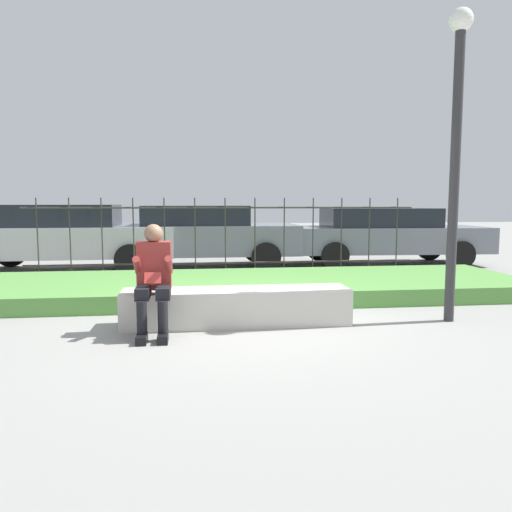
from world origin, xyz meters
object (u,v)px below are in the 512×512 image
object	(u,v)px
car_parked_right	(384,234)
car_parked_center	(202,234)
car_parked_left	(64,236)
street_lamp	(456,132)
person_seated_reader	(154,275)
stone_bench	(237,309)

from	to	relation	value
car_parked_right	car_parked_center	size ratio (longest dim) A/B	1.11
car_parked_left	car_parked_center	xyz separation A→B (m)	(2.97, 0.17, -0.01)
street_lamp	car_parked_right	bearing A→B (deg)	76.27
car_parked_right	car_parked_left	world-z (taller)	car_parked_left
person_seated_reader	car_parked_right	xyz separation A→B (m)	(4.99, 5.80, 0.05)
person_seated_reader	car_parked_center	distance (m)	5.83
stone_bench	person_seated_reader	bearing A→B (deg)	-161.78
stone_bench	street_lamp	size ratio (longest dim) A/B	0.73
car_parked_left	car_parked_center	world-z (taller)	car_parked_left
car_parked_left	street_lamp	size ratio (longest dim) A/B	1.24
car_parked_left	car_parked_center	bearing A→B (deg)	2.67
car_parked_right	street_lamp	size ratio (longest dim) A/B	1.26
person_seated_reader	car_parked_left	size ratio (longest dim) A/B	0.26
stone_bench	car_parked_center	distance (m)	5.52
person_seated_reader	car_parked_center	xyz separation A→B (m)	(0.64, 5.80, 0.09)
person_seated_reader	car_parked_center	size ratio (longest dim) A/B	0.29
stone_bench	car_parked_left	world-z (taller)	car_parked_left
car_parked_center	person_seated_reader	bearing A→B (deg)	-96.09
car_parked_center	street_lamp	xyz separation A→B (m)	(2.97, -5.63, 1.57)
stone_bench	car_parked_left	xyz separation A→B (m)	(-3.29, 5.31, 0.57)
car_parked_left	car_parked_center	distance (m)	2.98
stone_bench	street_lamp	distance (m)	3.41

